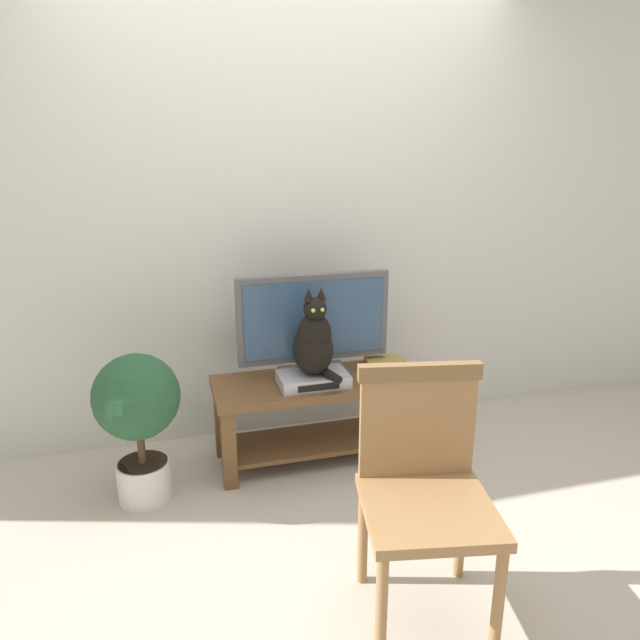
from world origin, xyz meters
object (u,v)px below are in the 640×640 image
at_px(wooden_chair, 423,476).
at_px(book_stack, 383,365).
at_px(tv, 314,323).
at_px(potted_plant, 138,412).
at_px(tv_stand, 318,405).
at_px(media_box, 313,379).
at_px(cat, 314,342).

distance_m(wooden_chair, book_stack, 1.20).
distance_m(tv, potted_plant, 0.99).
xyz_separation_m(tv, book_stack, (0.39, -0.04, -0.26)).
bearing_deg(wooden_chair, tv_stand, 94.42).
xyz_separation_m(wooden_chair, potted_plant, (-1.00, 0.96, -0.06)).
relative_size(media_box, wooden_chair, 0.39).
distance_m(tv, cat, 0.16).
distance_m(tv, book_stack, 0.47).
bearing_deg(tv_stand, potted_plant, -170.15).
bearing_deg(tv, tv_stand, -90.02).
xyz_separation_m(book_stack, potted_plant, (-1.31, -0.20, -0.03)).
height_order(cat, wooden_chair, cat).
bearing_deg(tv_stand, media_box, -122.93).
bearing_deg(media_box, potted_plant, -173.75).
relative_size(cat, wooden_chair, 0.51).
xyz_separation_m(cat, book_stack, (0.43, 0.12, -0.21)).
bearing_deg(wooden_chair, media_box, 96.87).
relative_size(tv, cat, 1.76).
bearing_deg(potted_plant, book_stack, 8.64).
relative_size(tv, media_box, 2.28).
bearing_deg(book_stack, tv_stand, -174.22).
height_order(wooden_chair, book_stack, wooden_chair).
bearing_deg(media_box, tv, 73.46).
bearing_deg(tv_stand, wooden_chair, -85.58).
bearing_deg(cat, book_stack, 15.07).
xyz_separation_m(tv_stand, tv, (0.00, 0.07, 0.44)).
xyz_separation_m(cat, wooden_chair, (0.13, -1.05, -0.17)).
relative_size(tv_stand, cat, 2.38).
bearing_deg(media_box, book_stack, 13.41).
bearing_deg(wooden_chair, book_stack, 75.37).
xyz_separation_m(tv, media_box, (-0.04, -0.14, -0.26)).
bearing_deg(media_box, cat, -85.40).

